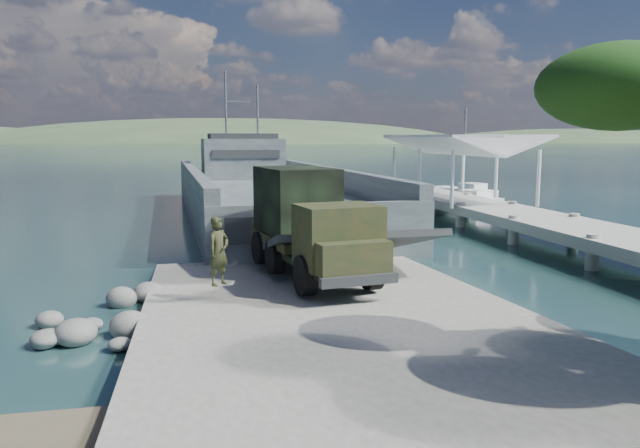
{
  "coord_description": "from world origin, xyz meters",
  "views": [
    {
      "loc": [
        -3.6,
        -16.89,
        5.05
      ],
      "look_at": [
        1.14,
        6.0,
        1.81
      ],
      "focal_mm": 35.0,
      "sensor_mm": 36.0,
      "label": 1
    }
  ],
  "objects": [
    {
      "name": "shoreline_rocks",
      "position": [
        -6.2,
        0.5,
        0.0
      ],
      "size": [
        3.2,
        5.6,
        0.9
      ],
      "primitive_type": null,
      "color": "#595956",
      "rests_on": "ground"
    },
    {
      "name": "military_truck",
      "position": [
        0.2,
        3.28,
        2.25
      ],
      "size": [
        3.45,
        7.85,
        3.52
      ],
      "rotation": [
        0.0,
        0.0,
        0.15
      ],
      "color": "black",
      "rests_on": "boat_ramp"
    },
    {
      "name": "sailboat_near",
      "position": [
        16.27,
        26.0,
        0.4
      ],
      "size": [
        3.96,
        6.4,
        7.52
      ],
      "rotation": [
        0.0,
        0.0,
        0.38
      ],
      "color": "white",
      "rests_on": "ground"
    },
    {
      "name": "sailboat_far",
      "position": [
        19.08,
        32.26,
        0.41
      ],
      "size": [
        3.93,
        6.47,
        7.6
      ],
      "rotation": [
        0.0,
        0.0,
        0.37
      ],
      "color": "white",
      "rests_on": "ground"
    },
    {
      "name": "soldier",
      "position": [
        -2.89,
        0.68,
        1.48
      ],
      "size": [
        0.84,
        0.82,
        1.95
      ],
      "primitive_type": "imported",
      "rotation": [
        0.0,
        0.0,
        0.73
      ],
      "color": "#1E2F1A",
      "rests_on": "boat_ramp"
    },
    {
      "name": "boat_ramp",
      "position": [
        0.0,
        -1.0,
        0.25
      ],
      "size": [
        10.0,
        18.0,
        0.5
      ],
      "primitive_type": "cube",
      "color": "slate",
      "rests_on": "ground"
    },
    {
      "name": "ground",
      "position": [
        0.0,
        0.0,
        0.0
      ],
      "size": [
        1400.0,
        1400.0,
        0.0
      ],
      "primitive_type": "plane",
      "color": "#163434",
      "rests_on": "ground"
    },
    {
      "name": "pier",
      "position": [
        13.0,
        18.77,
        1.6
      ],
      "size": [
        6.4,
        44.0,
        6.1
      ],
      "color": "gray",
      "rests_on": "ground"
    },
    {
      "name": "distant_headlands",
      "position": [
        50.0,
        560.0,
        0.0
      ],
      "size": [
        1000.0,
        240.0,
        48.0
      ],
      "primitive_type": null,
      "color": "#394F31",
      "rests_on": "ground"
    },
    {
      "name": "landing_craft",
      "position": [
        0.97,
        23.05,
        0.91
      ],
      "size": [
        10.81,
        37.69,
        11.09
      ],
      "rotation": [
        0.0,
        0.0,
        0.04
      ],
      "color": "#3D4548",
      "rests_on": "ground"
    }
  ]
}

